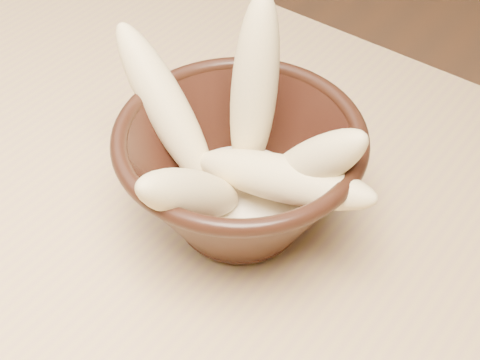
% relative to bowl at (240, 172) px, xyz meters
% --- Properties ---
extents(bowl, '(0.20, 0.20, 0.11)m').
position_rel_bowl_xyz_m(bowl, '(0.00, 0.00, 0.00)').
color(bowl, black).
rests_on(bowl, table).
extents(milk_puddle, '(0.11, 0.11, 0.02)m').
position_rel_bowl_xyz_m(milk_puddle, '(-0.00, 0.00, -0.03)').
color(milk_puddle, beige).
rests_on(milk_puddle, bowl).
extents(banana_upright, '(0.06, 0.08, 0.17)m').
position_rel_bowl_xyz_m(banana_upright, '(-0.01, 0.03, 0.06)').
color(banana_upright, '#F4D490').
rests_on(banana_upright, bowl).
extents(banana_left, '(0.14, 0.06, 0.13)m').
position_rel_bowl_xyz_m(banana_left, '(-0.08, -0.00, 0.03)').
color(banana_left, '#F4D490').
rests_on(banana_left, bowl).
extents(banana_right, '(0.11, 0.04, 0.13)m').
position_rel_bowl_xyz_m(banana_right, '(0.06, 0.01, 0.03)').
color(banana_right, '#F4D490').
rests_on(banana_right, bowl).
extents(banana_across, '(0.17, 0.05, 0.08)m').
position_rel_bowl_xyz_m(banana_across, '(0.04, -0.00, 0.02)').
color(banana_across, '#F4D490').
rests_on(banana_across, bowl).
extents(banana_front, '(0.04, 0.12, 0.12)m').
position_rel_bowl_xyz_m(banana_front, '(0.00, -0.06, 0.02)').
color(banana_front, '#F4D490').
rests_on(banana_front, bowl).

